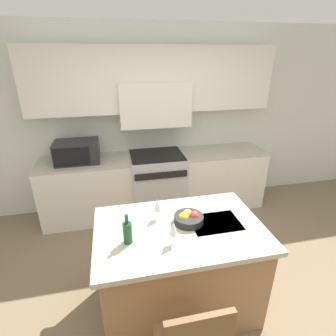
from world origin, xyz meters
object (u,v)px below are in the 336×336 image
microwave (77,152)px  fruit_bowl (189,218)px  range_stove (157,183)px  wine_glass_near (173,229)px  wine_bottle (128,232)px  wine_glass_far (158,205)px

microwave → fruit_bowl: size_ratio=2.23×
range_stove → wine_glass_near: wine_glass_near is taller
wine_bottle → wine_glass_far: wine_bottle is taller
wine_bottle → range_stove: bearing=73.1°
range_stove → microwave: bearing=179.0°
microwave → wine_glass_near: bearing=-65.1°
range_stove → wine_bottle: 1.97m
wine_glass_far → range_stove: bearing=80.3°
wine_glass_near → wine_glass_far: 0.37m
wine_glass_far → wine_glass_near: bearing=-80.7°
range_stove → wine_bottle: size_ratio=3.68×
microwave → fruit_bowl: (1.09, -1.67, -0.11)m
wine_bottle → wine_glass_far: (0.29, 0.27, 0.05)m
wine_glass_near → wine_bottle: bearing=165.0°
wine_bottle → fruit_bowl: size_ratio=0.98×
microwave → wine_bottle: size_ratio=2.28×
wine_bottle → wine_glass_near: bearing=-15.0°
range_stove → wine_glass_near: 2.01m
wine_glass_far → fruit_bowl: 0.30m
range_stove → wine_glass_near: bearing=-96.1°
wine_bottle → microwave: bearing=106.6°
wine_glass_near → wine_glass_far: bearing=99.3°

